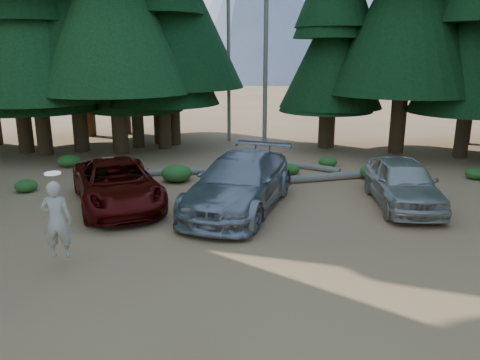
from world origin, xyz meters
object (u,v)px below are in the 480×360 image
Objects in this scene: log_left at (178,172)px; log_right at (312,178)px; log_mid at (305,166)px; silver_minivan_right at (403,182)px; silver_minivan_center at (240,182)px; frisbee_player at (57,219)px; red_pickup at (117,184)px.

log_left is 5.55m from log_right.
log_right reaches higher than log_mid.
silver_minivan_right is at bearing -64.61° from log_right.
log_left is at bearing 153.48° from log_right.
silver_minivan_center is 4.43m from log_right.
frisbee_player is at bearing -110.24° from log_left.
silver_minivan_center is (4.08, -0.28, 0.14)m from red_pickup.
red_pickup is 0.88× the size of silver_minivan_center.
frisbee_player is at bearing -115.68° from silver_minivan_center.
red_pickup is at bearing -97.86° from frisbee_player.
silver_minivan_center is at bearing -69.13° from log_left.
log_mid is at bearing 1.06° from log_left.
frisbee_player is 9.02m from log_left.
log_left is 5.54m from log_mid.
silver_minivan_right reaches higher than log_left.
silver_minivan_right is at bearing -22.84° from red_pickup.
log_left reaches higher than log_mid.
log_left is 0.78× the size of log_right.
log_left is at bearing -106.64° from frisbee_player.
red_pickup is at bearing -176.80° from silver_minivan_right.
silver_minivan_center is 1.61× the size of log_left.
log_right is at bearing 133.92° from silver_minivan_right.
silver_minivan_center is 2.99× the size of frisbee_player.
red_pickup is 1.42× the size of log_left.
silver_minivan_right is 1.23× the size of log_left.
frisbee_player is (-0.08, -4.76, 0.48)m from red_pickup.
red_pickup is at bearing -172.18° from log_right.
red_pickup is 4.35m from log_left.
silver_minivan_center is at bearing -86.40° from log_mid.
log_right is at bearing -138.61° from frisbee_player.
silver_minivan_right is at bearing 21.59° from silver_minivan_center.
frisbee_player reaches higher than silver_minivan_center.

